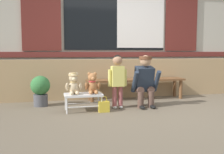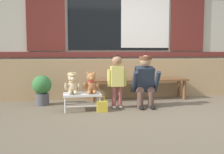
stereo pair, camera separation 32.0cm
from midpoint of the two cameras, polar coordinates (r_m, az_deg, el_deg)
name	(u,v)px [view 2 (the right image)]	position (r m, az deg, el deg)	size (l,w,h in m)	color
ground_plane	(141,111)	(4.57, 8.42, -7.38)	(60.00, 60.00, 0.00)	brown
brick_low_wall	(123,78)	(5.85, 4.07, -0.28)	(6.65, 0.25, 0.85)	tan
shop_facade	(119,21)	(6.36, 3.04, 11.98)	(6.79, 0.26, 3.44)	#B7B2A3
wooden_bench_long	(139,82)	(5.57, 7.42, -1.14)	(2.10, 0.40, 0.44)	brown
small_display_bench	(82,95)	(4.53, -4.51, -4.00)	(0.64, 0.36, 0.30)	silver
teddy_bear_with_hat	(72,84)	(4.49, -6.56, -1.44)	(0.28, 0.27, 0.36)	#CCB289
teddy_bear_plain	(91,84)	(4.52, -2.51, -1.48)	(0.28, 0.26, 0.36)	#A86B3D
child_standing	(117,76)	(4.66, 3.04, 0.31)	(0.35, 0.18, 0.96)	#994C4C
adult_crouching	(145,81)	(4.82, 9.07, -0.91)	(0.50, 0.49, 0.95)	brown
handbag_on_ground	(102,106)	(4.46, -0.09, -6.37)	(0.18, 0.11, 0.27)	gold
potted_plant	(42,88)	(5.11, -13.24, -2.41)	(0.36, 0.36, 0.57)	#4C4C51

